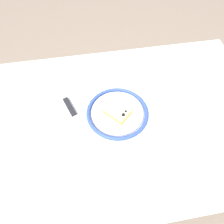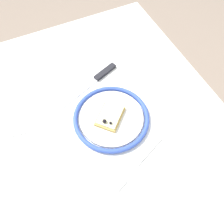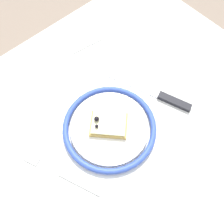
# 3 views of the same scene
# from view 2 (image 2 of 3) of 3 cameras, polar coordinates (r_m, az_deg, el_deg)

# --- Properties ---
(ground_plane) EXTENTS (6.00, 6.00, 0.00)m
(ground_plane) POSITION_cam_2_polar(r_m,az_deg,el_deg) (1.38, 0.26, -18.46)
(ground_plane) COLOR gray
(dining_table) EXTENTS (1.07, 0.73, 0.72)m
(dining_table) POSITION_cam_2_polar(r_m,az_deg,el_deg) (0.78, 0.45, -8.48)
(dining_table) COLOR white
(dining_table) RESTS_ON ground_plane
(plate) EXTENTS (0.23, 0.23, 0.02)m
(plate) POSITION_cam_2_polar(r_m,az_deg,el_deg) (0.71, -0.18, -1.41)
(plate) COLOR white
(plate) RESTS_ON dining_table
(pizza_slice_near) EXTENTS (0.11, 0.11, 0.03)m
(pizza_slice_near) POSITION_cam_2_polar(r_m,az_deg,el_deg) (0.70, -0.50, -1.01)
(pizza_slice_near) COLOR tan
(pizza_slice_near) RESTS_ON plate
(knife) EXTENTS (0.10, 0.23, 0.01)m
(knife) POSITION_cam_2_polar(r_m,az_deg,el_deg) (0.80, -3.39, 8.50)
(knife) COLOR silver
(knife) RESTS_ON dining_table
(fork) EXTENTS (0.09, 0.19, 0.00)m
(fork) POSITION_cam_2_polar(r_m,az_deg,el_deg) (0.66, 6.52, -12.21)
(fork) COLOR #BCBCBC
(fork) RESTS_ON dining_table
(napkin) EXTENTS (0.13, 0.14, 0.00)m
(napkin) POSITION_cam_2_polar(r_m,az_deg,el_deg) (0.78, -25.08, -2.28)
(napkin) COLOR white
(napkin) RESTS_ON dining_table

